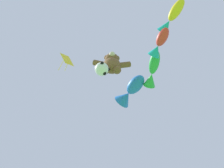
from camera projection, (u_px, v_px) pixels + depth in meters
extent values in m
ellipsoid|color=brown|center=(112.00, 66.00, 12.88)|extent=(1.06, 0.91, 1.30)
sphere|color=brown|center=(112.00, 60.00, 13.75)|extent=(0.89, 0.89, 0.89)
sphere|color=beige|center=(112.00, 55.00, 13.52)|extent=(0.37, 0.37, 0.37)
sphere|color=brown|center=(107.00, 58.00, 14.05)|extent=(0.37, 0.37, 0.37)
cylinder|color=brown|center=(99.00, 64.00, 13.07)|extent=(0.77, 0.34, 0.60)
sphere|color=brown|center=(107.00, 69.00, 12.33)|extent=(0.48, 0.48, 0.48)
sphere|color=brown|center=(117.00, 58.00, 14.06)|extent=(0.37, 0.37, 0.37)
cylinder|color=brown|center=(125.00, 65.00, 13.11)|extent=(0.77, 0.34, 0.60)
sphere|color=brown|center=(117.00, 70.00, 12.34)|extent=(0.48, 0.48, 0.48)
sphere|color=white|center=(102.00, 69.00, 11.72)|extent=(0.75, 0.75, 0.75)
sphere|color=black|center=(108.00, 69.00, 11.72)|extent=(0.21, 0.21, 0.21)
sphere|color=black|center=(100.00, 71.00, 12.04)|extent=(0.21, 0.21, 0.21)
sphere|color=black|center=(102.00, 64.00, 11.52)|extent=(0.21, 0.21, 0.21)
sphere|color=black|center=(105.00, 73.00, 11.52)|extent=(0.21, 0.21, 0.21)
ellipsoid|color=blue|center=(135.00, 85.00, 14.47)|extent=(1.56, 1.77, 0.76)
cone|color=blue|center=(125.00, 98.00, 14.91)|extent=(1.40, 1.30, 1.12)
sphere|color=black|center=(140.00, 78.00, 14.46)|extent=(0.20, 0.20, 0.20)
ellipsoid|color=green|center=(154.00, 63.00, 13.51)|extent=(0.73, 1.58, 0.53)
cone|color=green|center=(150.00, 80.00, 14.04)|extent=(0.83, 0.90, 0.77)
sphere|color=black|center=(156.00, 54.00, 13.41)|extent=(0.14, 0.14, 0.14)
ellipsoid|color=red|center=(162.00, 37.00, 12.66)|extent=(0.92, 1.28, 0.51)
cone|color=#19ADB2|center=(156.00, 51.00, 13.03)|extent=(0.90, 0.83, 0.74)
sphere|color=black|center=(165.00, 31.00, 12.63)|extent=(0.13, 0.13, 0.13)
ellipsoid|color=yellow|center=(176.00, 10.00, 12.24)|extent=(1.09, 1.45, 0.49)
cone|color=#19ADB2|center=(166.00, 26.00, 12.65)|extent=(0.97, 0.97, 0.72)
sphere|color=black|center=(180.00, 3.00, 12.19)|extent=(0.13, 0.13, 0.13)
cube|color=yellow|center=(67.00, 60.00, 15.84)|extent=(0.98, 1.00, 1.38)
cylinder|color=yellow|center=(61.00, 65.00, 14.71)|extent=(0.03, 0.07, 1.59)
cylinder|color=yellow|center=(67.00, 66.00, 14.87)|extent=(0.03, 0.20, 1.32)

